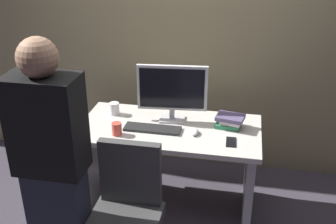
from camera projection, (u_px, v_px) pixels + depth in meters
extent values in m
plane|color=#3D3842|center=(169.00, 204.00, 3.45)|extent=(9.00, 9.00, 0.00)
cube|color=#8C7F5B|center=(187.00, 6.00, 3.51)|extent=(6.40, 0.10, 3.00)
cube|color=beige|center=(169.00, 129.00, 3.14)|extent=(1.39, 0.70, 0.04)
cube|color=#B2B2B7|center=(95.00, 161.00, 3.41)|extent=(0.06, 0.62, 0.69)
cube|color=#B2B2B7|center=(249.00, 178.00, 3.19)|extent=(0.06, 0.62, 0.69)
cube|color=#3F3F3F|center=(130.00, 173.00, 2.59)|extent=(0.40, 0.06, 0.44)
cube|color=black|center=(47.00, 125.00, 2.26)|extent=(0.40, 0.24, 0.58)
sphere|color=#A57A5B|center=(37.00, 58.00, 2.10)|extent=(0.22, 0.22, 0.22)
cube|color=silver|center=(173.00, 119.00, 3.24)|extent=(0.21, 0.16, 0.02)
cube|color=silver|center=(173.00, 114.00, 3.22)|extent=(0.04, 0.03, 0.08)
cube|color=silver|center=(173.00, 88.00, 3.12)|extent=(0.54, 0.08, 0.36)
cube|color=black|center=(172.00, 89.00, 3.11)|extent=(0.50, 0.05, 0.32)
cube|color=#262626|center=(152.00, 129.00, 3.09)|extent=(0.43, 0.13, 0.02)
ellipsoid|color=white|center=(195.00, 132.00, 3.02)|extent=(0.06, 0.10, 0.03)
cylinder|color=#D84C3F|center=(117.00, 129.00, 3.00)|extent=(0.07, 0.07, 0.10)
cylinder|color=silver|center=(114.00, 109.00, 3.32)|extent=(0.08, 0.08, 0.10)
cube|color=#338C59|center=(228.00, 125.00, 3.13)|extent=(0.19, 0.15, 0.03)
cube|color=white|center=(231.00, 121.00, 3.12)|extent=(0.17, 0.16, 0.04)
cube|color=#594C72|center=(230.00, 117.00, 3.09)|extent=(0.23, 0.18, 0.03)
cube|color=black|center=(231.00, 142.00, 2.91)|extent=(0.08, 0.15, 0.01)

